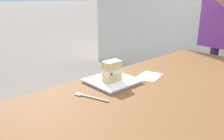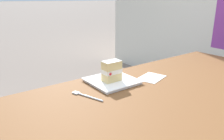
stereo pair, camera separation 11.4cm
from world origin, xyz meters
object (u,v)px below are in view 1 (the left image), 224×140
at_px(dessert_plate, 112,81).
at_px(paper_napkin, 149,76).
at_px(dessert_fork, 89,97).
at_px(patio_table, 171,108).
at_px(cake_slice, 112,71).

height_order(dessert_plate, paper_napkin, dessert_plate).
bearing_deg(dessert_fork, paper_napkin, -0.83).
xyz_separation_m(dessert_plate, dessert_fork, (-0.20, -0.07, -0.00)).
bearing_deg(patio_table, cake_slice, 121.77).
height_order(patio_table, cake_slice, cake_slice).
distance_m(patio_table, paper_napkin, 0.23).
height_order(dessert_plate, cake_slice, cake_slice).
bearing_deg(paper_napkin, patio_table, -109.20).
height_order(patio_table, dessert_plate, dessert_plate).
bearing_deg(dessert_fork, patio_table, -29.90).
bearing_deg(cake_slice, dessert_plate, 45.85).
bearing_deg(cake_slice, patio_table, -58.23).
distance_m(cake_slice, dessert_fork, 0.21).
distance_m(dessert_fork, paper_napkin, 0.42).
bearing_deg(dessert_plate, dessert_fork, -161.12).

